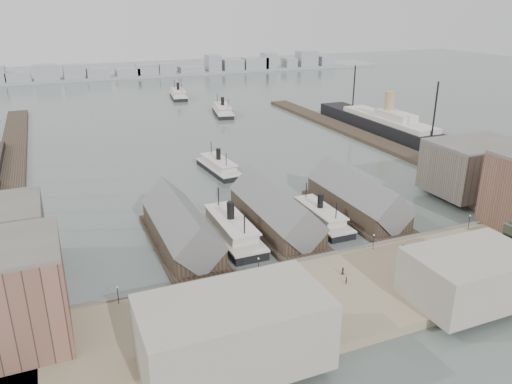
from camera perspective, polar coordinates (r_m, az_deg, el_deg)
name	(u,v)px	position (r m, az deg, el deg)	size (l,w,h in m)	color
ground	(304,255)	(123.05, 5.48, -7.20)	(900.00, 900.00, 0.00)	#4B5652
quay	(349,293)	(107.81, 10.58, -11.25)	(180.00, 30.00, 2.00)	#857559
seawall	(314,260)	(118.53, 6.68, -7.78)	(180.00, 1.20, 2.30)	#59544C
west_wharf	(11,168)	(203.79, -26.19, 2.44)	(10.00, 220.00, 1.60)	#2D231C
east_wharf	(362,136)	(233.63, 12.08, 6.27)	(10.00, 180.00, 1.60)	#2D231C
ferry_shed_west	(181,228)	(126.73, -8.58, -4.14)	(14.00, 42.00, 12.60)	#2D231C
ferry_shed_center	(275,213)	(134.63, 2.17, -2.37)	(14.00, 42.00, 12.60)	#2D231C
ferry_shed_east	(357,199)	(146.78, 11.42, -0.77)	(14.00, 42.00, 12.60)	#2D231C
warehouse_east_back	(475,167)	(170.33, 23.74, 2.60)	(28.00, 20.00, 15.00)	#60564C
street_bldg_center	(470,276)	(108.76, 23.29, -8.77)	(24.00, 16.00, 10.00)	gray
street_bldg_west	(234,332)	(83.41, -2.55, -15.68)	(30.00, 16.00, 12.00)	gray
lamp_post_far_w	(118,292)	(103.05, -15.54, -10.91)	(0.44, 0.44, 3.92)	black
lamp_post_near_w	(258,263)	(109.46, 0.29, -8.07)	(0.44, 0.44, 3.92)	black
lamp_post_near_e	(374,239)	(123.07, 13.30, -5.24)	(0.44, 0.44, 3.92)	black
lamp_post_far_e	(470,219)	(141.81, 23.22, -2.87)	(0.44, 0.44, 3.92)	black
far_shore	(109,73)	(435.56, -16.42, 12.90)	(500.00, 40.00, 15.72)	gray
ferry_docked_west	(231,229)	(130.17, -2.88, -4.25)	(8.99, 29.96, 10.70)	black
ferry_docked_east	(320,216)	(139.87, 7.29, -2.73)	(7.68, 25.60, 9.14)	black
ferry_open_near	(219,166)	(181.54, -4.28, 2.97)	(9.83, 26.47, 9.26)	black
ferry_open_mid	(223,110)	(277.95, -3.82, 9.30)	(13.83, 29.66, 10.20)	black
ferry_open_far	(178,94)	(331.11, -8.85, 10.97)	(12.93, 30.29, 10.47)	black
ocean_steamer	(388,125)	(241.45, 14.81, 7.36)	(13.69, 100.04, 20.01)	black
horse_cart_left	(184,321)	(95.75, -8.20, -14.35)	(4.74, 2.96, 1.48)	black
horse_cart_center	(252,294)	(102.27, -0.51, -11.56)	(5.02, 2.32, 1.65)	black
horse_cart_right	(423,277)	(113.71, 18.52, -9.19)	(4.76, 2.24, 1.58)	black
pedestrian_0	(137,303)	(101.93, -13.45, -12.29)	(0.65, 0.48, 1.78)	black
pedestrian_1	(168,319)	(96.55, -10.02, -14.06)	(0.87, 0.68, 1.79)	black
pedestrian_2	(259,283)	(105.69, 0.33, -10.34)	(1.17, 0.67, 1.81)	black
pedestrian_3	(330,309)	(98.91, 8.47, -13.08)	(0.93, 0.39, 1.59)	black
pedestrian_4	(343,271)	(111.71, 9.89, -8.88)	(0.83, 0.54, 1.69)	black
pedestrian_5	(346,280)	(108.34, 10.28, -9.91)	(0.61, 0.45, 1.68)	black
pedestrian_6	(403,247)	(125.11, 16.46, -6.10)	(0.76, 0.59, 1.56)	black
pedestrian_7	(462,271)	(119.07, 22.49, -8.31)	(1.06, 0.61, 1.64)	black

